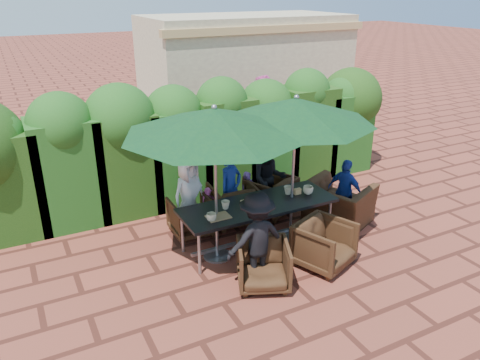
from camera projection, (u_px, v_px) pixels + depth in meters
name	position (u px, v px, depth m)	size (l,w,h in m)	color
ground	(255.00, 247.00, 7.72)	(80.00, 80.00, 0.00)	brown
dining_table	(258.00, 208.00, 7.54)	(2.56, 0.90, 0.75)	black
umbrella_left	(214.00, 122.00, 6.59)	(2.69, 2.69, 2.46)	gray
umbrella_right	(296.00, 111.00, 7.18)	(2.48, 2.48, 2.46)	gray
chair_far_left	(191.00, 215.00, 8.02)	(0.69, 0.65, 0.71)	black
chair_far_mid	(233.00, 202.00, 8.39)	(0.78, 0.73, 0.80)	black
chair_far_right	(270.00, 193.00, 8.74)	(0.77, 0.73, 0.80)	black
chair_near_left	(263.00, 263.00, 6.60)	(0.72, 0.67, 0.74)	black
chair_near_right	(324.00, 242.00, 7.07)	(0.77, 0.72, 0.79)	black
chair_end_right	(338.00, 197.00, 8.37)	(1.13, 0.73, 0.98)	black
adult_far_left	(189.00, 194.00, 8.07)	(0.65, 0.39, 1.32)	white
adult_far_mid	(231.00, 188.00, 8.33)	(0.47, 0.38, 1.30)	navy
adult_far_right	(269.00, 179.00, 8.68)	(0.65, 0.40, 1.35)	black
adult_near_left	(257.00, 238.00, 6.60)	(0.89, 0.41, 1.39)	black
adult_end_right	(345.00, 191.00, 8.37)	(0.69, 0.34, 1.17)	navy
child_left	(209.00, 207.00, 8.25)	(0.26, 0.22, 0.74)	#E04FA4
child_right	(248.00, 193.00, 8.71)	(0.30, 0.24, 0.83)	#814EAA
pedestrian_a	(217.00, 124.00, 11.53)	(1.55, 0.55, 1.66)	#25872B
pedestrian_b	(261.00, 113.00, 12.01)	(0.92, 0.56, 1.92)	#E04FA4
pedestrian_c	(300.00, 114.00, 12.39)	(1.07, 0.49, 1.67)	#929199
cup_a	(211.00, 217.00, 6.94)	(0.16, 0.16, 0.12)	beige
cup_b	(225.00, 205.00, 7.32)	(0.14, 0.14, 0.13)	beige
cup_c	(266.00, 205.00, 7.32)	(0.16, 0.16, 0.12)	beige
cup_d	(288.00, 190.00, 7.83)	(0.15, 0.15, 0.14)	beige
cup_e	(308.00, 190.00, 7.84)	(0.17, 0.17, 0.14)	beige
ketchup_bottle	(250.00, 199.00, 7.47)	(0.04, 0.04, 0.17)	#B20C0A
sauce_bottle	(257.00, 198.00, 7.51)	(0.04, 0.04, 0.17)	#4C230C
serving_tray	(218.00, 217.00, 7.06)	(0.35, 0.25, 0.02)	#A97E51
number_block_left	(244.00, 203.00, 7.41)	(0.12, 0.06, 0.10)	#DCB171
number_block_right	(297.00, 191.00, 7.83)	(0.12, 0.06, 0.10)	#DCB171
hedge_wall	(188.00, 134.00, 9.02)	(9.10, 1.60, 2.44)	#173A0F
building	(245.00, 70.00, 14.32)	(6.20, 3.08, 3.20)	beige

